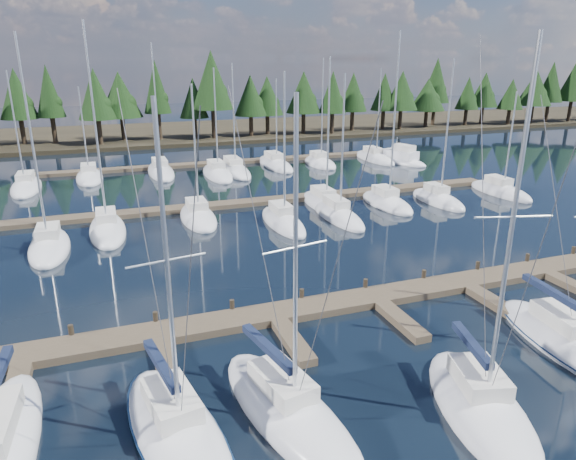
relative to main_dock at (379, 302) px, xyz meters
name	(u,v)px	position (x,y,z in m)	size (l,w,h in m)	color
ground	(298,236)	(0.00, 12.64, -0.20)	(260.00, 260.00, 0.00)	black
far_shore	(181,133)	(0.00, 72.64, 0.10)	(220.00, 30.00, 0.60)	#2D2619
main_dock	(379,302)	(0.00, 0.00, 0.00)	(44.00, 6.13, 0.90)	brown
back_docks	(236,180)	(0.00, 32.23, 0.00)	(50.00, 21.80, 0.40)	brown
front_sailboat_1	(177,431)	(-12.17, -6.84, 0.07)	(4.46, 9.37, 12.91)	silver
front_sailboat_2	(288,411)	(-8.00, -7.13, 0.08)	(4.56, 9.47, 12.95)	silver
front_sailboat_3	(480,406)	(-0.88, -9.42, 0.09)	(4.92, 8.28, 14.73)	silver
front_sailboat_4	(566,342)	(6.20, -6.89, 0.07)	(3.98, 9.62, 12.24)	silver
back_sailboat_rows	(242,189)	(-0.46, 27.78, 0.06)	(50.55, 33.42, 16.47)	silver
motor_yacht_right	(401,160)	(23.26, 35.47, 0.25)	(5.15, 8.51, 4.03)	silver
tree_line	(172,95)	(-2.43, 62.80, 7.45)	(185.39, 11.54, 13.83)	black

